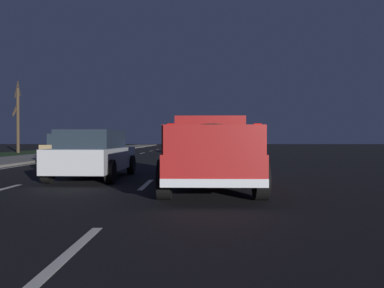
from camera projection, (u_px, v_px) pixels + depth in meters
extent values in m
plane|color=black|center=(153.00, 157.00, 27.41)|extent=(144.00, 144.00, 0.00)
cube|color=gray|center=(51.00, 156.00, 27.50)|extent=(108.00, 4.00, 0.12)
cube|color=silver|center=(69.00, 253.00, 4.17)|extent=(2.40, 0.14, 0.01)
cube|color=silver|center=(146.00, 184.00, 10.52)|extent=(2.40, 0.14, 0.01)
cube|color=silver|center=(166.00, 166.00, 17.52)|extent=(2.40, 0.14, 0.01)
cube|color=silver|center=(175.00, 159.00, 24.12)|extent=(2.40, 0.14, 0.01)
cube|color=silver|center=(179.00, 155.00, 29.37)|extent=(2.40, 0.14, 0.01)
cube|color=silver|center=(182.00, 152.00, 36.12)|extent=(2.40, 0.14, 0.01)
cube|color=silver|center=(184.00, 150.00, 42.62)|extent=(2.40, 0.14, 0.01)
cube|color=silver|center=(186.00, 149.00, 49.17)|extent=(2.40, 0.14, 0.01)
cube|color=silver|center=(187.00, 148.00, 55.34)|extent=(2.40, 0.14, 0.01)
cube|color=silver|center=(188.00, 147.00, 61.84)|extent=(2.40, 0.14, 0.01)
cube|color=silver|center=(189.00, 146.00, 67.57)|extent=(2.40, 0.14, 0.01)
cube|color=silver|center=(190.00, 146.00, 74.26)|extent=(2.40, 0.14, 0.01)
cube|color=silver|center=(190.00, 145.00, 80.51)|extent=(2.40, 0.14, 0.01)
cube|color=silver|center=(76.00, 170.00, 15.38)|extent=(2.40, 0.14, 0.01)
cube|color=silver|center=(109.00, 162.00, 21.21)|extent=(2.40, 0.14, 0.01)
cube|color=silver|center=(129.00, 157.00, 27.31)|extent=(2.40, 0.14, 0.01)
cube|color=silver|center=(143.00, 153.00, 34.25)|extent=(2.40, 0.14, 0.01)
cube|color=silver|center=(151.00, 151.00, 40.69)|extent=(2.40, 0.14, 0.01)
cube|color=silver|center=(158.00, 149.00, 47.59)|extent=(2.40, 0.14, 0.01)
cube|color=silver|center=(162.00, 148.00, 53.32)|extent=(2.40, 0.14, 0.01)
cube|color=silver|center=(165.00, 147.00, 59.22)|extent=(2.40, 0.14, 0.01)
cube|color=silver|center=(168.00, 146.00, 65.50)|extent=(2.40, 0.14, 0.01)
cube|color=silver|center=(171.00, 146.00, 72.18)|extent=(2.40, 0.14, 0.01)
cube|color=silver|center=(173.00, 145.00, 78.76)|extent=(2.40, 0.14, 0.01)
cube|color=silver|center=(82.00, 157.00, 27.47)|extent=(108.00, 0.14, 0.01)
cube|color=maroon|center=(210.00, 162.00, 9.66)|extent=(5.42, 2.05, 0.60)
cube|color=maroon|center=(209.00, 134.00, 10.84)|extent=(2.18, 1.86, 0.90)
cube|color=#1E2833|center=(210.00, 131.00, 9.79)|extent=(0.05, 1.44, 0.50)
cube|color=maroon|center=(170.00, 140.00, 8.59)|extent=(3.02, 0.11, 0.56)
cube|color=maroon|center=(253.00, 140.00, 8.55)|extent=(3.02, 0.11, 0.56)
cube|color=maroon|center=(214.00, 140.00, 6.99)|extent=(0.10, 1.88, 0.56)
cube|color=silver|center=(214.00, 183.00, 7.00)|extent=(0.14, 2.00, 0.16)
cube|color=red|center=(171.00, 129.00, 7.02)|extent=(0.06, 0.14, 0.20)
cube|color=red|center=(258.00, 129.00, 6.98)|extent=(0.06, 0.14, 0.20)
ellipsoid|color=#193823|center=(212.00, 138.00, 8.57)|extent=(2.61, 1.54, 0.64)
sphere|color=silver|center=(196.00, 144.00, 9.08)|extent=(0.40, 0.40, 0.40)
sphere|color=beige|center=(227.00, 145.00, 7.97)|extent=(0.34, 0.34, 0.34)
cylinder|color=black|center=(176.00, 167.00, 11.46)|extent=(0.84, 0.28, 0.84)
cylinder|color=black|center=(242.00, 167.00, 11.42)|extent=(0.84, 0.28, 0.84)
cylinder|color=black|center=(165.00, 179.00, 7.90)|extent=(0.84, 0.28, 0.84)
cylinder|color=black|center=(261.00, 180.00, 7.86)|extent=(0.84, 0.28, 0.84)
cube|color=#B2B5BA|center=(94.00, 159.00, 12.25)|extent=(4.44, 1.90, 0.70)
cube|color=#1E2833|center=(92.00, 139.00, 11.99)|extent=(2.50, 1.64, 0.56)
cylinder|color=black|center=(82.00, 164.00, 13.78)|extent=(0.68, 0.22, 0.68)
cylinder|color=black|center=(131.00, 165.00, 13.72)|extent=(0.68, 0.22, 0.68)
cylinder|color=black|center=(48.00, 171.00, 10.79)|extent=(0.68, 0.22, 0.68)
cylinder|color=black|center=(110.00, 172.00, 10.73)|extent=(0.68, 0.22, 0.68)
cube|color=red|center=(71.00, 161.00, 10.10)|extent=(0.12, 1.51, 0.10)
cube|color=navy|center=(203.00, 147.00, 32.41)|extent=(4.45, 1.93, 0.70)
cube|color=#1E2833|center=(203.00, 139.00, 32.15)|extent=(2.51, 1.65, 0.56)
cylinder|color=black|center=(192.00, 149.00, 33.89)|extent=(0.68, 0.22, 0.68)
cylinder|color=black|center=(212.00, 149.00, 33.92)|extent=(0.68, 0.22, 0.68)
cylinder|color=black|center=(192.00, 150.00, 30.90)|extent=(0.68, 0.22, 0.68)
cylinder|color=black|center=(214.00, 150.00, 30.93)|extent=(0.68, 0.22, 0.68)
cube|color=red|center=(204.00, 146.00, 30.26)|extent=(0.12, 1.51, 0.10)
cube|color=#9E845B|center=(72.00, 151.00, 20.76)|extent=(4.41, 1.82, 0.70)
cube|color=#1E2833|center=(70.00, 139.00, 20.50)|extent=(2.47, 1.60, 0.56)
cylinder|color=black|center=(65.00, 155.00, 22.27)|extent=(0.68, 0.22, 0.68)
cylinder|color=black|center=(96.00, 155.00, 22.24)|extent=(0.68, 0.22, 0.68)
cylinder|color=black|center=(45.00, 157.00, 19.28)|extent=(0.68, 0.22, 0.68)
cylinder|color=black|center=(80.00, 157.00, 19.25)|extent=(0.68, 0.22, 0.68)
cube|color=red|center=(57.00, 151.00, 18.61)|extent=(0.09, 1.51, 0.10)
cylinder|color=#423323|center=(18.00, 121.00, 35.00)|extent=(0.28, 0.28, 5.96)
cylinder|color=#423323|center=(16.00, 90.00, 35.23)|extent=(0.59, 0.62, 1.38)
cylinder|color=#423323|center=(15.00, 111.00, 34.57)|extent=(0.93, 0.15, 1.05)
cylinder|color=#423323|center=(15.00, 108.00, 35.20)|extent=(0.48, 0.75, 1.20)
cylinder|color=#423323|center=(19.00, 89.00, 35.39)|extent=(0.92, 0.29, 1.30)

